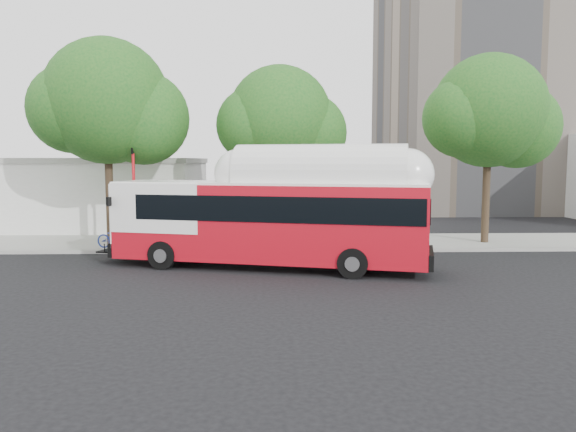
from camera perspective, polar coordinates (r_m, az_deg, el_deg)
name	(u,v)px	position (r m, az deg, el deg)	size (l,w,h in m)	color
ground	(309,269)	(21.47, 2.12, -5.40)	(120.00, 120.00, 0.00)	black
sidewalk	(300,242)	(27.85, 1.21, -2.68)	(60.00, 5.00, 0.15)	gray
curb_strip	(303,251)	(25.29, 1.52, -3.53)	(60.00, 0.30, 0.15)	gray
red_curb_segment	(236,251)	(25.29, -5.30, -3.54)	(10.00, 0.32, 0.16)	#9B1210
street_tree_left	(117,106)	(27.61, -16.94, 10.60)	(6.67, 5.80, 9.74)	#2D2116
street_tree_mid	(288,123)	(27.15, 0.02, 9.45)	(5.75, 5.00, 8.62)	#2D2116
street_tree_right	(497,116)	(29.08, 20.50, 9.53)	(6.21, 5.40, 9.18)	#2D2116
apartment_tower	(497,2)	(54.44, 20.44, 19.69)	(18.00, 18.00, 37.00)	gray
low_commercial_bldg	(67,192)	(37.25, -21.51, 2.25)	(16.20, 10.20, 4.25)	silver
transit_bus	(271,222)	(21.36, -1.74, -0.65)	(12.94, 5.60, 3.79)	#B20C19
signal_pole	(134,199)	(26.02, -15.36, 1.68)	(0.13, 0.44, 4.67)	red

